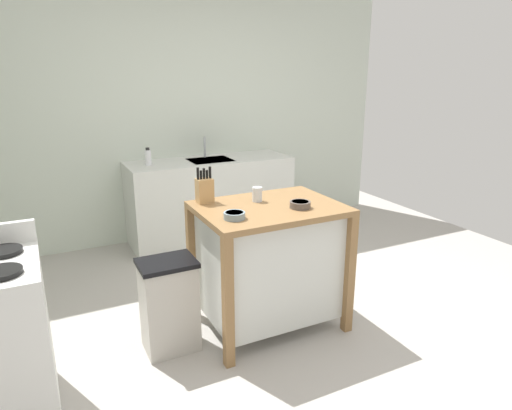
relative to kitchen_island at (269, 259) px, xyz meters
The scene contains 11 objects.
ground_plane 0.55m from the kitchen_island, 57.16° to the right, with size 5.81×5.81×0.00m, color #ADA8A0.
wall_back 2.30m from the kitchen_island, 86.79° to the left, with size 4.81×0.10×2.60m, color silver.
kitchen_island is the anchor object (origin of this frame).
knife_block 0.67m from the kitchen_island, 144.16° to the left, with size 0.11×0.09×0.25m.
bowl_ceramic_small 0.55m from the kitchen_island, 154.76° to the right, with size 0.14×0.14×0.04m.
bowl_ceramic_wide 0.47m from the kitchen_island, 40.62° to the right, with size 0.14×0.14×0.05m.
drinking_cup 0.47m from the kitchen_island, 101.36° to the left, with size 0.07×0.07×0.10m.
trash_bin 0.75m from the kitchen_island, behind, with size 0.36×0.28×0.63m.
sink_counter 1.82m from the kitchen_island, 81.93° to the left, with size 1.72×0.60×0.88m.
sink_faucet 2.02m from the kitchen_island, 82.50° to the left, with size 0.02×0.02×0.22m.
bottle_dish_soap 1.90m from the kitchen_island, 102.08° to the left, with size 0.06×0.06×0.17m.
Camera 1 is at (-1.52, -2.41, 1.80)m, focal length 31.75 mm.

